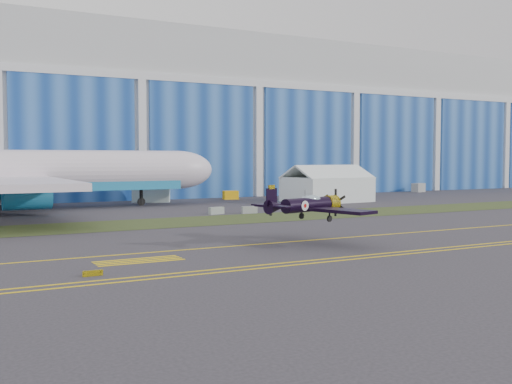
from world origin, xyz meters
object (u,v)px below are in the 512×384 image
shipping_container (151,194)px  tug (231,195)px  warbird (307,205)px  tent (327,183)px  jetliner (7,124)px

shipping_container → tug: shipping_container is taller
shipping_container → tug: bearing=24.8°
warbird → shipping_container: warbird is taller
tent → tug: size_ratio=5.40×
warbird → tug: warbird is taller
jetliner → tug: (35.68, 5.72, -10.84)m
warbird → shipping_container: (3.06, 50.49, -1.93)m
tent → shipping_container: 28.27m
warbird → tent: bearing=38.4°
tent → tug: (-11.47, 12.13, -2.25)m
tug → tent: bearing=-37.3°
tent → shipping_container: tent is taller
tent → warbird: bearing=-130.8°
jetliner → tent: 48.35m
jetliner → tent: size_ratio=4.97×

